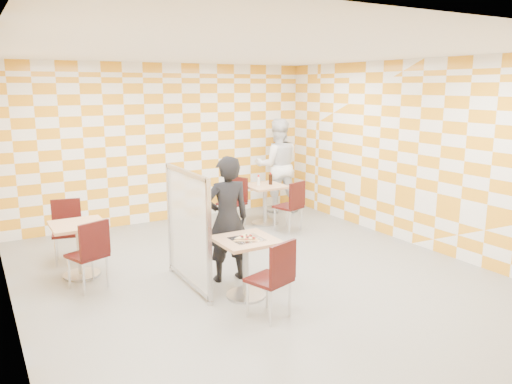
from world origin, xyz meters
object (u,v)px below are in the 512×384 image
chair_empty_far (67,225)px  soda_bottle (271,179)px  man_dark (227,219)px  chair_main_front (275,274)px  main_table (246,258)px  man_white (277,166)px  chair_second_front (292,202)px  chair_empty_near (91,250)px  second_table (265,198)px  partition (188,229)px  empty_table (79,240)px  sport_bottle (258,181)px  chair_second_side (235,198)px

chair_empty_far → soda_bottle: 3.75m
man_dark → chair_main_front: bearing=91.9°
main_table → man_white: man_white is taller
chair_second_front → chair_empty_near: size_ratio=1.00×
man_dark → man_white: bearing=-126.9°
main_table → man_dark: man_dark is taller
man_dark → chair_empty_far: bearing=-42.1°
chair_second_front → man_white: man_white is taller
chair_main_front → chair_empty_far: bearing=117.1°
man_dark → soda_bottle: bearing=-127.6°
main_table → man_white: (2.67, 3.49, 0.46)m
soda_bottle → man_dark: bearing=-133.0°
man_white → second_table: bearing=65.9°
soda_bottle → chair_empty_near: bearing=-156.4°
man_dark → soda_bottle: (2.01, 2.15, 0.01)m
second_table → partition: 3.24m
empty_table → sport_bottle: size_ratio=3.75×
second_table → man_white: man_white is taller
empty_table → chair_main_front: chair_main_front is taller
chair_main_front → partition: bearing=109.0°
chair_empty_far → man_white: bearing=12.9°
empty_table → man_white: man_white is taller
chair_second_side → chair_empty_near: bearing=-149.7°
second_table → man_dark: (-1.89, -2.15, 0.34)m
chair_main_front → soda_bottle: 4.07m
second_table → chair_empty_near: 3.90m
main_table → soda_bottle: bearing=53.3°
main_table → sport_bottle: sport_bottle is taller
chair_empty_far → sport_bottle: bearing=5.3°
sport_bottle → soda_bottle: soda_bottle is taller
chair_main_front → chair_empty_near: (-1.58, 1.88, 0.00)m
man_white → chair_second_front: bearing=88.8°
chair_empty_near → second_table: bearing=24.4°
chair_second_front → chair_empty_far: same height
chair_main_front → chair_empty_far: same height
empty_table → chair_second_side: size_ratio=0.81×
main_table → chair_second_side: chair_second_side is taller
man_white → sport_bottle: size_ratio=9.66×
chair_empty_near → partition: (1.12, -0.51, 0.25)m
second_table → soda_bottle: soda_bottle is taller
main_table → chair_main_front: (-0.03, -0.72, 0.04)m
chair_empty_far → man_white: man_white is taller
chair_second_side → soda_bottle: 0.77m
empty_table → man_dark: 2.07m
chair_main_front → sport_bottle: size_ratio=4.62×
second_table → partition: (-2.44, -2.12, 0.28)m
chair_second_front → man_white: (0.59, 1.44, 0.42)m
second_table → man_dark: bearing=-131.2°
chair_second_side → partition: 2.94m
chair_second_front → man_dark: 2.50m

